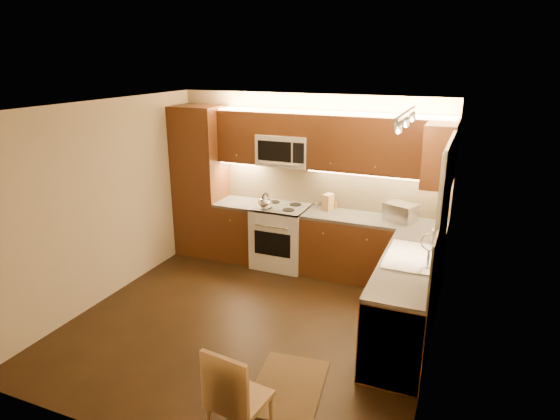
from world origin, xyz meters
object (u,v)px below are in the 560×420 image
at_px(kettle, 265,201).
at_px(sink, 412,251).
at_px(toaster_oven, 401,212).
at_px(knife_block, 328,202).
at_px(stove, 281,236).
at_px(dining_chair, 240,396).
at_px(microwave, 285,150).
at_px(soap_bottle, 436,233).

bearing_deg(kettle, sink, -14.72).
xyz_separation_m(toaster_oven, knife_block, (-1.03, 0.08, -0.00)).
bearing_deg(stove, dining_chair, -72.81).
height_order(microwave, toaster_oven, microwave).
bearing_deg(knife_block, toaster_oven, 8.76).
bearing_deg(knife_block, dining_chair, -70.47).
xyz_separation_m(sink, knife_block, (-1.34, 1.29, 0.04)).
xyz_separation_m(stove, toaster_oven, (1.69, 0.08, 0.56)).
height_order(soap_bottle, dining_chair, soap_bottle).
xyz_separation_m(sink, kettle, (-2.16, 0.91, 0.07)).
distance_m(kettle, dining_chair, 3.43).
height_order(knife_block, soap_bottle, knife_block).
distance_m(soap_bottle, dining_chair, 3.11).
bearing_deg(kettle, soap_bottle, 0.33).
relative_size(knife_block, dining_chair, 0.25).
distance_m(stove, microwave, 1.27).
bearing_deg(dining_chair, stove, 114.25).
bearing_deg(soap_bottle, dining_chair, -120.45).
bearing_deg(microwave, soap_bottle, -17.00).
bearing_deg(sink, soap_bottle, 71.37).
xyz_separation_m(microwave, soap_bottle, (2.20, -0.67, -0.71)).
distance_m(microwave, dining_chair, 3.87).
relative_size(stove, dining_chair, 0.99).
height_order(microwave, sink, microwave).
bearing_deg(microwave, toaster_oven, -1.81).
bearing_deg(stove, kettle, -127.36).
distance_m(microwave, sink, 2.48).
distance_m(microwave, knife_block, 0.96).
distance_m(sink, toaster_oven, 1.25).
xyz_separation_m(knife_block, dining_chair, (0.39, -3.54, -0.55)).
distance_m(stove, dining_chair, 3.53).
xyz_separation_m(stove, knife_block, (0.66, 0.16, 0.56)).
bearing_deg(dining_chair, knife_block, 103.32).
bearing_deg(kettle, stove, 60.85).
relative_size(microwave, soap_bottle, 3.48).
relative_size(stove, sink, 1.07).
height_order(microwave, knife_block, microwave).
bearing_deg(dining_chair, toaster_oven, 86.52).
distance_m(toaster_oven, soap_bottle, 0.80).
xyz_separation_m(microwave, knife_block, (0.66, 0.03, -0.70)).
height_order(microwave, kettle, microwave).
bearing_deg(toaster_oven, stove, -155.21).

